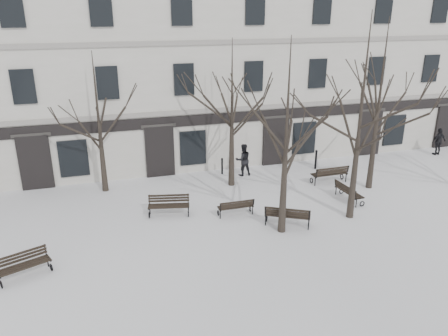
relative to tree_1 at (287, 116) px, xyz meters
name	(u,v)px	position (x,y,z in m)	size (l,w,h in m)	color
ground	(271,231)	(-0.44, 0.11, -5.06)	(100.00, 100.00, 0.00)	white
building	(198,65)	(-0.44, 13.06, 0.45)	(40.40, 10.20, 11.40)	beige
tree_1	(287,116)	(0.00, 0.00, 0.00)	(5.67, 5.67, 8.10)	black
tree_2	(363,95)	(3.56, 0.37, 0.55)	(6.28, 6.28, 8.97)	black
tree_4	(97,107)	(-7.07, 6.75, -0.60)	(5.00, 5.00, 7.15)	black
tree_5	(232,97)	(-0.49, 5.60, -0.26)	(5.38, 5.38, 7.68)	black
tree_6	(381,86)	(6.44, 3.16, 0.36)	(6.07, 6.07, 8.67)	black
bench_0	(24,264)	(-10.14, -0.47, -4.58)	(1.87, 1.25, 0.90)	black
bench_1	(236,207)	(-1.42, 1.99, -4.61)	(1.65, 0.61, 0.83)	black
bench_2	(287,215)	(0.41, 0.34, -4.53)	(2.03, 1.56, 0.99)	black
bench_3	(169,205)	(-4.36, 2.94, -4.55)	(1.97, 1.06, 0.95)	black
bench_4	(330,174)	(4.73, 4.32, -4.52)	(2.02, 0.76, 1.01)	black
bench_5	(348,192)	(4.43, 1.99, -4.59)	(0.78, 1.79, 0.88)	black
bollard_a	(222,165)	(-0.50, 7.34, -4.54)	(0.12, 0.12, 0.97)	black
bollard_b	(316,159)	(5.06, 6.56, -4.44)	(0.15, 0.15, 1.17)	black
pedestrian_b	(243,175)	(0.59, 6.81, -5.06)	(0.91, 0.70, 1.86)	black
pedestrian_c	(436,155)	(13.93, 6.69, -5.06)	(1.05, 0.43, 1.78)	black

